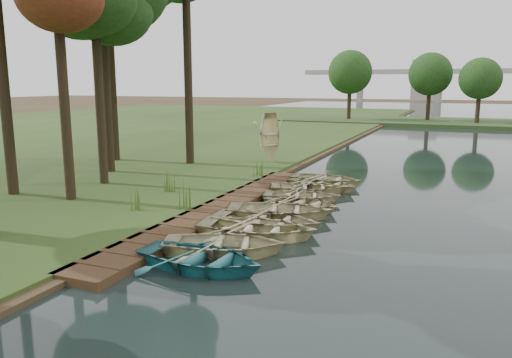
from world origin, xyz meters
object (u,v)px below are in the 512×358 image
at_px(boardwalk, 219,210).
at_px(rowboat_1, 225,241).
at_px(rowboat_2, 257,225).
at_px(stored_rowboat, 269,157).
at_px(rowboat_0, 200,255).

xyz_separation_m(boardwalk, rowboat_1, (2.38, -4.27, 0.28)).
bearing_deg(rowboat_2, boardwalk, 40.03).
distance_m(rowboat_1, stored_rowboat, 16.19).
xyz_separation_m(boardwalk, rowboat_0, (2.31, -5.62, 0.28)).
relative_size(rowboat_1, stored_rowboat, 1.22).
xyz_separation_m(boardwalk, stored_rowboat, (-2.26, 11.24, 0.46)).
bearing_deg(stored_rowboat, rowboat_2, -126.78).
relative_size(boardwalk, rowboat_1, 4.35).
bearing_deg(rowboat_0, boardwalk, 25.95).
distance_m(boardwalk, stored_rowboat, 11.47).
bearing_deg(rowboat_1, stored_rowboat, -1.91).
bearing_deg(boardwalk, rowboat_0, -67.64).
xyz_separation_m(rowboat_0, rowboat_2, (0.33, 3.19, 0.03)).
relative_size(rowboat_2, stored_rowboat, 1.32).
bearing_deg(stored_rowboat, boardwalk, -135.16).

